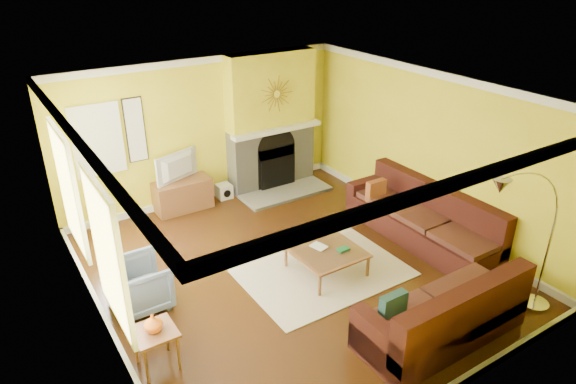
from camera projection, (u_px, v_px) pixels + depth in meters
floor at (291, 269)px, 7.82m from camera, size 5.50×6.00×0.02m
ceiling at (292, 94)px, 6.65m from camera, size 5.50×6.00×0.02m
wall_back at (203, 131)px, 9.52m from camera, size 5.50×0.02×2.70m
wall_front at (461, 299)px, 4.95m from camera, size 5.50×0.02×2.70m
wall_left at (90, 243)px, 5.89m from camera, size 0.02×6.00×2.70m
wall_right at (429, 151)px, 8.59m from camera, size 0.02×6.00×2.70m
baseboard at (291, 265)px, 7.79m from camera, size 5.50×6.00×0.12m
crown_molding at (292, 99)px, 6.68m from camera, size 5.50×6.00×0.12m
window_left_near at (67, 190)px, 6.83m from camera, size 0.06×1.22×1.72m
window_left_far at (106, 255)px, 5.39m from camera, size 0.06×1.22×1.72m
window_back at (97, 140)px, 8.47m from camera, size 0.82×0.06×1.22m
wall_art at (135, 130)px, 8.77m from camera, size 0.34×0.04×1.14m
fireplace at (271, 122)px, 10.02m from camera, size 1.80×0.40×2.70m
mantel at (277, 130)px, 9.88m from camera, size 1.92×0.22×0.08m
hearth at (286, 193)px, 10.17m from camera, size 1.80×0.70×0.06m
sunburst at (277, 94)px, 9.59m from camera, size 0.70×0.04×0.70m
rug at (321, 270)px, 7.76m from camera, size 2.40×1.80×0.02m
sectional_sofa at (391, 245)px, 7.57m from camera, size 3.10×3.70×0.90m
coffee_table at (326, 261)px, 7.67m from camera, size 0.97×0.97×0.38m
media_console at (183, 195)px, 9.49m from camera, size 1.04×0.47×0.57m
tv at (180, 167)px, 9.25m from camera, size 0.91×0.43×0.53m
subwoofer at (224, 191)px, 9.99m from camera, size 0.27×0.27×0.27m
armchair at (139, 285)px, 6.86m from camera, size 0.76×0.74×0.70m
side_table at (157, 349)px, 5.89m from camera, size 0.47×0.47×0.52m
vase at (153, 323)px, 5.73m from camera, size 0.21×0.21×0.22m
book at (315, 249)px, 7.58m from camera, size 0.24×0.28×0.02m
arc_lamp at (522, 249)px, 6.24m from camera, size 1.40×0.36×2.20m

